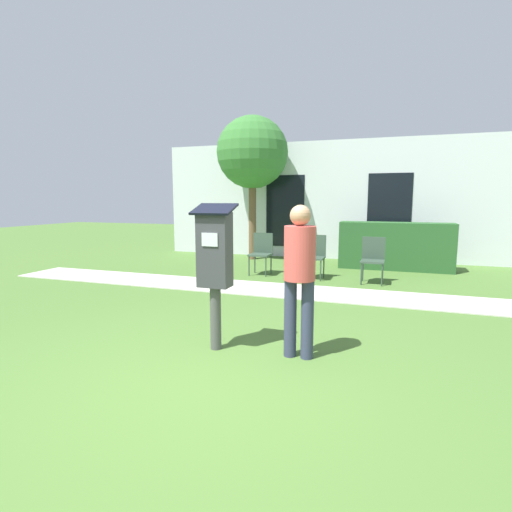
{
  "coord_description": "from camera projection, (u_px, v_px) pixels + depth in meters",
  "views": [
    {
      "loc": [
        1.53,
        -3.03,
        1.64
      ],
      "look_at": [
        0.19,
        0.84,
        1.05
      ],
      "focal_mm": 28.0,
      "sensor_mm": 36.0,
      "label": 1
    }
  ],
  "objects": [
    {
      "name": "outdoor_chair_left",
      "position": [
        262.0,
        250.0,
        8.72
      ],
      "size": [
        0.44,
        0.44,
        0.9
      ],
      "rotation": [
        0.0,
        0.0,
        -0.13
      ],
      "color": "#334738",
      "rests_on": "ground"
    },
    {
      "name": "tree",
      "position": [
        252.0,
        153.0,
        10.58
      ],
      "size": [
        1.9,
        1.9,
        3.82
      ],
      "color": "brown",
      "rests_on": "ground"
    },
    {
      "name": "ground_plane",
      "position": [
        205.0,
        384.0,
        3.56
      ],
      "size": [
        40.0,
        40.0,
        0.0
      ],
      "primitive_type": "plane",
      "color": "#476B2D"
    },
    {
      "name": "hedge_row",
      "position": [
        395.0,
        246.0,
        9.31
      ],
      "size": [
        2.54,
        0.6,
        1.1
      ],
      "color": "#285628",
      "rests_on": "ground"
    },
    {
      "name": "outdoor_chair_middle",
      "position": [
        314.0,
        253.0,
        8.26
      ],
      "size": [
        0.44,
        0.44,
        0.9
      ],
      "rotation": [
        0.0,
        0.0,
        0.43
      ],
      "color": "#334738",
      "rests_on": "ground"
    },
    {
      "name": "outdoor_chair_right",
      "position": [
        373.0,
        256.0,
        7.8
      ],
      "size": [
        0.44,
        0.44,
        0.9
      ],
      "rotation": [
        0.0,
        0.0,
        0.26
      ],
      "color": "#334738",
      "rests_on": "ground"
    },
    {
      "name": "sidewalk",
      "position": [
        299.0,
        292.0,
        7.07
      ],
      "size": [
        12.0,
        1.1,
        0.02
      ],
      "color": "beige",
      "rests_on": "ground"
    },
    {
      "name": "building_facade",
      "position": [
        336.0,
        201.0,
        10.91
      ],
      "size": [
        10.0,
        0.26,
        3.2
      ],
      "color": "silver",
      "rests_on": "ground"
    },
    {
      "name": "parking_meter",
      "position": [
        215.0,
        257.0,
        4.26
      ],
      "size": [
        0.44,
        0.31,
        1.59
      ],
      "color": "#4C4C4C",
      "rests_on": "ground"
    },
    {
      "name": "person_standing",
      "position": [
        299.0,
        269.0,
        4.04
      ],
      "size": [
        0.32,
        0.32,
        1.58
      ],
      "rotation": [
        0.0,
        0.0,
        -0.54
      ],
      "color": "#333851",
      "rests_on": "ground"
    }
  ]
}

